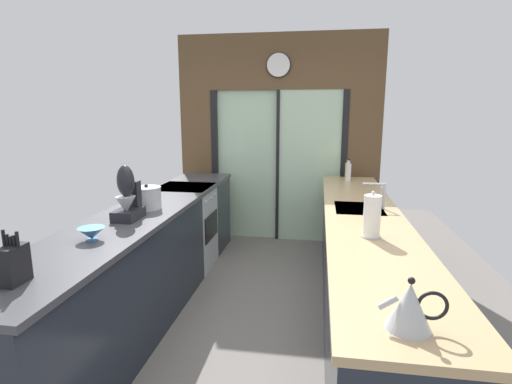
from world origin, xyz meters
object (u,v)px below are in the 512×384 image
(kettle, at_px, (410,306))
(paper_towel_roll, at_px, (372,217))
(soap_bottle_near, at_px, (348,172))
(mixing_bowl, at_px, (92,233))
(stock_pot, at_px, (147,198))
(knife_block, at_px, (14,264))
(soap_bottle_far, at_px, (348,170))
(oven_range, at_px, (186,227))
(stand_mixer, at_px, (128,199))

(kettle, height_order, paper_towel_roll, paper_towel_roll)
(soap_bottle_near, bearing_deg, kettle, -89.96)
(mixing_bowl, xyz_separation_m, stock_pot, (0.00, 0.84, 0.05))
(knife_block, xyz_separation_m, stock_pot, (0.00, 1.50, -0.01))
(soap_bottle_near, distance_m, paper_towel_roll, 2.14)
(mixing_bowl, bearing_deg, soap_bottle_near, 54.42)
(soap_bottle_far, bearing_deg, soap_bottle_near, -90.00)
(knife_block, bearing_deg, soap_bottle_near, 60.47)
(oven_range, relative_size, stand_mixer, 2.19)
(stand_mixer, distance_m, kettle, 2.20)
(stock_pot, height_order, soap_bottle_far, soap_bottle_far)
(kettle, distance_m, soap_bottle_far, 3.43)
(oven_range, xyz_separation_m, kettle, (1.80, -2.63, 0.56))
(stand_mixer, distance_m, soap_bottle_near, 2.66)
(oven_range, xyz_separation_m, soap_bottle_near, (1.80, 0.64, 0.58))
(soap_bottle_near, bearing_deg, paper_towel_roll, -90.00)
(knife_block, bearing_deg, mixing_bowl, 90.00)
(soap_bottle_near, bearing_deg, oven_range, -160.35)
(soap_bottle_near, xyz_separation_m, paper_towel_roll, (0.00, -2.14, 0.03))
(oven_range, bearing_deg, stand_mixer, -89.21)
(mixing_bowl, bearing_deg, stand_mixer, 90.00)
(oven_range, bearing_deg, stock_pot, -88.95)
(knife_block, relative_size, paper_towel_roll, 0.86)
(stand_mixer, height_order, soap_bottle_near, stand_mixer)
(stock_pot, bearing_deg, mixing_bowl, -90.00)
(oven_range, xyz_separation_m, soap_bottle_far, (1.80, 0.80, 0.57))
(mixing_bowl, xyz_separation_m, kettle, (1.78, -0.78, 0.05))
(oven_range, relative_size, kettle, 3.56)
(knife_block, height_order, stock_pot, knife_block)
(paper_towel_roll, bearing_deg, kettle, -89.89)
(mixing_bowl, height_order, kettle, kettle)
(soap_bottle_near, height_order, paper_towel_roll, paper_towel_roll)
(knife_block, distance_m, stock_pot, 1.50)
(oven_range, distance_m, kettle, 3.23)
(knife_block, bearing_deg, stand_mixer, 90.00)
(soap_bottle_far, bearing_deg, mixing_bowl, -123.92)
(knife_block, xyz_separation_m, stand_mixer, (0.00, 1.16, 0.06))
(oven_range, height_order, mixing_bowl, mixing_bowl)
(mixing_bowl, relative_size, paper_towel_roll, 0.55)
(soap_bottle_far, bearing_deg, oven_range, -155.98)
(oven_range, relative_size, stock_pot, 3.81)
(knife_block, bearing_deg, kettle, -4.06)
(stock_pot, relative_size, soap_bottle_near, 0.93)
(stock_pot, xyz_separation_m, kettle, (1.78, -1.62, -0.00))
(stand_mixer, bearing_deg, kettle, -35.85)
(soap_bottle_far, bearing_deg, kettle, -89.96)
(mixing_bowl, distance_m, soap_bottle_near, 3.06)
(mixing_bowl, distance_m, paper_towel_roll, 1.82)
(kettle, bearing_deg, stand_mixer, 144.15)
(oven_range, bearing_deg, soap_bottle_far, 24.02)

